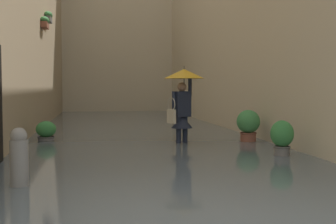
{
  "coord_description": "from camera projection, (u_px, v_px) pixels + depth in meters",
  "views": [
    {
      "loc": [
        1.18,
        4.11,
        1.48
      ],
      "look_at": [
        -0.32,
        -5.23,
        0.95
      ],
      "focal_mm": 48.64,
      "sensor_mm": 36.0,
      "label": 1
    }
  ],
  "objects": [
    {
      "name": "ground_plane",
      "position": [
        134.0,
        134.0,
        14.03
      ],
      "size": [
        60.0,
        60.0,
        0.0
      ],
      "primitive_type": "plane",
      "color": "gray"
    },
    {
      "name": "flood_water",
      "position": [
        134.0,
        131.0,
        14.03
      ],
      "size": [
        6.49,
        25.7,
        0.18
      ],
      "primitive_type": "cube",
      "color": "#515B60",
      "rests_on": "ground_plane"
    },
    {
      "name": "building_facade_far",
      "position": [
        117.0,
        19.0,
        24.34
      ],
      "size": [
        9.29,
        1.8,
        10.21
      ],
      "primitive_type": "cube",
      "color": "beige",
      "rests_on": "ground_plane"
    },
    {
      "name": "person_wading",
      "position": [
        183.0,
        93.0,
        10.48
      ],
      "size": [
        0.95,
        0.95,
        1.95
      ],
      "color": "#2D2319",
      "rests_on": "ground_plane"
    },
    {
      "name": "potted_plant_far_right",
      "position": [
        46.0,
        133.0,
        11.03
      ],
      "size": [
        0.48,
        0.48,
        0.64
      ],
      "color": "#66605B",
      "rests_on": "ground_plane"
    },
    {
      "name": "potted_plant_near_left",
      "position": [
        282.0,
        139.0,
        8.58
      ],
      "size": [
        0.44,
        0.44,
        0.84
      ],
      "color": "#66605B",
      "rests_on": "ground_plane"
    },
    {
      "name": "potted_plant_far_left",
      "position": [
        248.0,
        126.0,
        10.79
      ],
      "size": [
        0.55,
        0.55,
        0.92
      ],
      "color": "brown",
      "rests_on": "ground_plane"
    },
    {
      "name": "mooring_bollard",
      "position": [
        19.0,
        163.0,
        5.96
      ],
      "size": [
        0.24,
        0.24,
        0.95
      ],
      "color": "gray",
      "rests_on": "ground_plane"
    }
  ]
}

